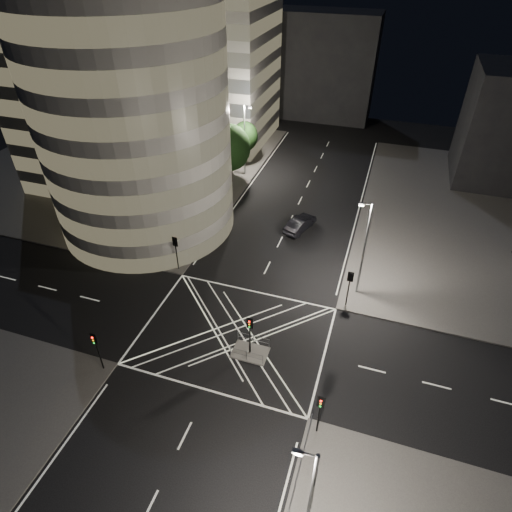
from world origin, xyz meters
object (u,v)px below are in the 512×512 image
(central_island, at_px, (250,353))
(traffic_signal_fl, at_px, (176,247))
(street_lamp_left_far, at_px, (245,138))
(street_lamp_right_far, at_px, (364,247))
(traffic_signal_fr, at_px, (350,283))
(traffic_signal_island, at_px, (250,329))
(street_lamp_left_near, at_px, (190,199))
(sedan, at_px, (300,224))
(traffic_signal_nl, at_px, (96,345))
(traffic_signal_nr, at_px, (320,408))
(street_lamp_right_near, at_px, (309,502))

(central_island, height_order, traffic_signal_fl, traffic_signal_fl)
(central_island, relative_size, traffic_signal_fl, 0.75)
(street_lamp_left_far, xyz_separation_m, street_lamp_right_far, (18.87, -21.00, 0.00))
(traffic_signal_fr, distance_m, traffic_signal_island, 10.73)
(street_lamp_left_near, distance_m, sedan, 13.49)
(street_lamp_left_near, height_order, sedan, street_lamp_left_near)
(traffic_signal_fl, bearing_deg, street_lamp_left_near, 96.97)
(traffic_signal_fr, xyz_separation_m, traffic_signal_island, (-6.80, -8.30, 0.00))
(traffic_signal_nl, xyz_separation_m, street_lamp_right_far, (18.24, 15.80, 2.63))
(street_lamp_left_far, height_order, street_lamp_right_far, same)
(central_island, xyz_separation_m, traffic_signal_island, (0.00, 0.00, 2.84))
(traffic_signal_fr, relative_size, traffic_signal_island, 1.00)
(street_lamp_left_near, bearing_deg, street_lamp_left_far, 90.00)
(traffic_signal_nr, height_order, street_lamp_left_far, street_lamp_left_far)
(sedan, bearing_deg, traffic_signal_nl, 85.25)
(traffic_signal_island, distance_m, street_lamp_right_near, 14.78)
(traffic_signal_island, bearing_deg, central_island, 0.00)
(traffic_signal_nl, relative_size, street_lamp_right_near, 0.40)
(central_island, xyz_separation_m, sedan, (-0.44, 19.73, 0.75))
(traffic_signal_nl, height_order, traffic_signal_fr, same)
(traffic_signal_fl, xyz_separation_m, traffic_signal_nl, (0.00, -13.60, 0.00))
(traffic_signal_fr, height_order, street_lamp_right_near, street_lamp_right_near)
(traffic_signal_island, height_order, street_lamp_left_near, street_lamp_left_near)
(traffic_signal_nl, relative_size, street_lamp_left_near, 0.40)
(traffic_signal_fl, bearing_deg, central_island, -37.54)
(traffic_signal_fl, xyz_separation_m, sedan, (10.36, 11.43, -2.09))
(traffic_signal_island, xyz_separation_m, street_lamp_right_near, (7.44, -12.50, 2.63))
(street_lamp_left_near, bearing_deg, traffic_signal_island, -49.73)
(traffic_signal_fr, xyz_separation_m, street_lamp_right_near, (0.64, -20.80, 2.63))
(traffic_signal_fr, distance_m, traffic_signal_nr, 13.60)
(street_lamp_left_near, xyz_separation_m, street_lamp_right_far, (18.87, -3.00, 0.00))
(traffic_signal_nl, xyz_separation_m, traffic_signal_island, (10.80, 5.30, 0.00))
(street_lamp_left_far, bearing_deg, traffic_signal_nl, -89.01)
(traffic_signal_nl, relative_size, street_lamp_left_far, 0.40)
(street_lamp_left_near, bearing_deg, street_lamp_right_far, -9.03)
(street_lamp_right_near, bearing_deg, traffic_signal_fr, 91.75)
(traffic_signal_fr, height_order, traffic_signal_island, same)
(traffic_signal_fl, height_order, traffic_signal_fr, same)
(traffic_signal_island, distance_m, street_lamp_left_near, 17.89)
(traffic_signal_fl, distance_m, traffic_signal_nr, 22.24)
(traffic_signal_nr, distance_m, street_lamp_right_near, 7.69)
(traffic_signal_island, bearing_deg, street_lamp_right_far, 54.70)
(street_lamp_left_near, xyz_separation_m, street_lamp_left_far, (0.00, 18.00, 0.00))
(traffic_signal_fr, relative_size, street_lamp_right_near, 0.40)
(street_lamp_left_far, height_order, street_lamp_right_near, same)
(traffic_signal_nl, distance_m, sedan, 27.17)
(traffic_signal_fr, bearing_deg, traffic_signal_fl, 180.00)
(traffic_signal_island, relative_size, street_lamp_left_far, 0.40)
(traffic_signal_fl, distance_m, traffic_signal_island, 13.62)
(traffic_signal_fl, xyz_separation_m, traffic_signal_island, (10.80, -8.30, 0.00))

